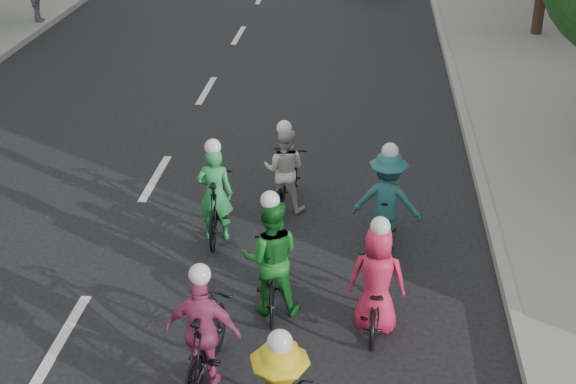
% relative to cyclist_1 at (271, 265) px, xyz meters
% --- Properties ---
extents(ground, '(120.00, 120.00, 0.00)m').
position_rel_cyclist_1_xyz_m(ground, '(-2.69, -1.01, -0.70)').
color(ground, black).
rests_on(ground, ground).
extents(sidewalk_right, '(4.00, 80.00, 0.15)m').
position_rel_cyclist_1_xyz_m(sidewalk_right, '(5.31, 8.99, -0.62)').
color(sidewalk_right, gray).
rests_on(sidewalk_right, ground).
extents(curb_right, '(0.18, 80.00, 0.18)m').
position_rel_cyclist_1_xyz_m(curb_right, '(3.36, 8.99, -0.61)').
color(curb_right, '#999993').
rests_on(curb_right, ground).
extents(cyclist_1, '(0.89, 1.71, 1.85)m').
position_rel_cyclist_1_xyz_m(cyclist_1, '(0.00, 0.00, 0.00)').
color(cyclist_1, black).
rests_on(cyclist_1, ground).
extents(cyclist_2, '(1.15, 1.52, 1.80)m').
position_rel_cyclist_1_xyz_m(cyclist_2, '(1.59, 1.89, 0.01)').
color(cyclist_2, black).
rests_on(cyclist_2, ground).
extents(cyclist_3, '(0.79, 1.65, 1.70)m').
position_rel_cyclist_1_xyz_m(cyclist_3, '(1.45, -0.27, -0.11)').
color(cyclist_3, black).
rests_on(cyclist_3, ground).
extents(cyclist_4, '(0.60, 1.79, 1.73)m').
position_rel_cyclist_1_xyz_m(cyclist_4, '(-1.13, 1.97, -0.09)').
color(cyclist_4, black).
rests_on(cyclist_4, ground).
extents(cyclist_5, '(0.95, 1.83, 1.71)m').
position_rel_cyclist_1_xyz_m(cyclist_5, '(-0.61, -1.64, -0.06)').
color(cyclist_5, black).
rests_on(cyclist_5, ground).
extents(cyclist_6, '(0.79, 1.78, 1.65)m').
position_rel_cyclist_1_xyz_m(cyclist_6, '(-0.14, 3.06, -0.12)').
color(cyclist_6, black).
rests_on(cyclist_6, ground).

